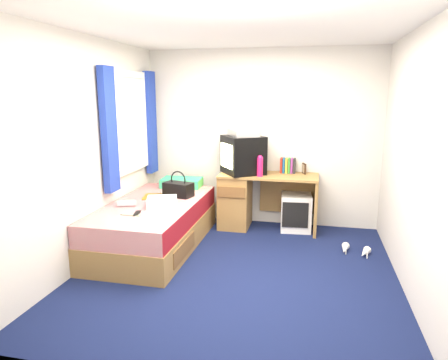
% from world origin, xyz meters
% --- Properties ---
extents(ground, '(3.40, 3.40, 0.00)m').
position_xyz_m(ground, '(0.00, 0.00, 0.00)').
color(ground, '#0C1438').
rests_on(ground, ground).
extents(room_shell, '(3.40, 3.40, 3.40)m').
position_xyz_m(room_shell, '(0.00, 0.00, 1.45)').
color(room_shell, white).
rests_on(room_shell, ground).
extents(bed, '(1.01, 2.00, 0.54)m').
position_xyz_m(bed, '(-1.10, 0.49, 0.27)').
color(bed, '#A37B43').
rests_on(bed, ground).
extents(pillow, '(0.56, 0.38, 0.12)m').
position_xyz_m(pillow, '(-1.04, 1.34, 0.60)').
color(pillow, '#1CA1B7').
rests_on(pillow, bed).
extents(desk, '(1.30, 0.55, 0.75)m').
position_xyz_m(desk, '(-0.13, 1.44, 0.41)').
color(desk, '#A37B43').
rests_on(desk, ground).
extents(storage_cube, '(0.42, 0.42, 0.49)m').
position_xyz_m(storage_cube, '(0.52, 1.46, 0.25)').
color(storage_cube, white).
rests_on(storage_cube, ground).
extents(crt_tv, '(0.67, 0.68, 0.50)m').
position_xyz_m(crt_tv, '(-0.21, 1.44, 1.00)').
color(crt_tv, black).
rests_on(crt_tv, desk).
extents(vcr, '(0.49, 0.55, 0.09)m').
position_xyz_m(vcr, '(-0.20, 1.44, 1.30)').
color(vcr, silver).
rests_on(vcr, crt_tv).
extents(book_row, '(0.20, 0.13, 0.20)m').
position_xyz_m(book_row, '(0.39, 1.60, 0.85)').
color(book_row, maroon).
rests_on(book_row, desk).
extents(picture_frame, '(0.06, 0.12, 0.14)m').
position_xyz_m(picture_frame, '(0.60, 1.59, 0.82)').
color(picture_frame, black).
rests_on(picture_frame, desk).
extents(pink_water_bottle, '(0.09, 0.09, 0.25)m').
position_xyz_m(pink_water_bottle, '(0.05, 1.27, 0.87)').
color(pink_water_bottle, '#BE1A5B').
rests_on(pink_water_bottle, desk).
extents(aerosol_can, '(0.05, 0.05, 0.17)m').
position_xyz_m(aerosol_can, '(-0.02, 1.41, 0.83)').
color(aerosol_can, white).
rests_on(aerosol_can, desk).
extents(handbag, '(0.39, 0.28, 0.32)m').
position_xyz_m(handbag, '(-0.91, 0.83, 0.64)').
color(handbag, black).
rests_on(handbag, bed).
extents(towel, '(0.40, 0.37, 0.11)m').
position_xyz_m(towel, '(-0.94, 0.34, 0.60)').
color(towel, white).
rests_on(towel, bed).
extents(magazine, '(0.27, 0.32, 0.01)m').
position_xyz_m(magazine, '(-1.22, 0.72, 0.55)').
color(magazine, gold).
rests_on(magazine, bed).
extents(water_bottle, '(0.21, 0.14, 0.07)m').
position_xyz_m(water_bottle, '(-1.34, 0.27, 0.58)').
color(water_bottle, silver).
rests_on(water_bottle, bed).
extents(colour_swatch_fan, '(0.22, 0.07, 0.01)m').
position_xyz_m(colour_swatch_fan, '(-1.15, -0.04, 0.55)').
color(colour_swatch_fan, yellow).
rests_on(colour_swatch_fan, bed).
extents(remote_control, '(0.08, 0.17, 0.02)m').
position_xyz_m(remote_control, '(-1.10, 0.01, 0.55)').
color(remote_control, black).
rests_on(remote_control, bed).
extents(window_assembly, '(0.11, 1.42, 1.40)m').
position_xyz_m(window_assembly, '(-1.55, 0.90, 1.42)').
color(window_assembly, silver).
rests_on(window_assembly, room_shell).
extents(white_heels, '(0.36, 0.31, 0.09)m').
position_xyz_m(white_heels, '(1.23, 0.74, 0.04)').
color(white_heels, white).
rests_on(white_heels, ground).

